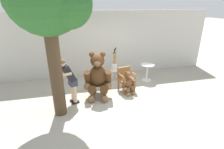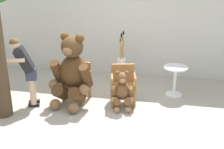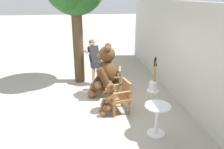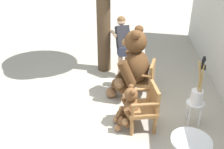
{
  "view_description": "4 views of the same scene",
  "coord_description": "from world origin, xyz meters",
  "px_view_note": "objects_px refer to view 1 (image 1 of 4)",
  "views": [
    {
      "loc": [
        -1.34,
        -5.16,
        3.08
      ],
      "look_at": [
        -0.13,
        -0.0,
        0.9
      ],
      "focal_mm": 28.0,
      "sensor_mm": 36.0,
      "label": 1
    },
    {
      "loc": [
        1.48,
        -5.76,
        3.16
      ],
      "look_at": [
        0.35,
        0.16,
        0.81
      ],
      "focal_mm": 50.0,
      "sensor_mm": 36.0,
      "label": 2
    },
    {
      "loc": [
        5.62,
        -0.44,
        2.95
      ],
      "look_at": [
        -0.3,
        0.45,
        0.75
      ],
      "focal_mm": 35.0,
      "sensor_mm": 36.0,
      "label": 3
    },
    {
      "loc": [
        4.35,
        0.32,
        3.09
      ],
      "look_at": [
        -0.02,
        -0.11,
        0.79
      ],
      "focal_mm": 40.0,
      "sensor_mm": 36.0,
      "label": 4
    }
  ],
  "objects_px": {
    "wooden_chair_left": "(98,81)",
    "round_side_table": "(147,71)",
    "teddy_bear_large": "(98,76)",
    "teddy_bear_small": "(129,82)",
    "person_visitor": "(69,78)",
    "patio_tree": "(50,0)",
    "wooden_chair_right": "(126,78)",
    "brush_bucket": "(114,65)",
    "white_stool": "(114,72)"
  },
  "relations": [
    {
      "from": "wooden_chair_left",
      "to": "round_side_table",
      "type": "height_order",
      "value": "wooden_chair_left"
    },
    {
      "from": "white_stool",
      "to": "wooden_chair_right",
      "type": "bearing_deg",
      "value": -78.25
    },
    {
      "from": "wooden_chair_left",
      "to": "wooden_chair_right",
      "type": "height_order",
      "value": "same"
    },
    {
      "from": "wooden_chair_left",
      "to": "person_visitor",
      "type": "distance_m",
      "value": 1.2
    },
    {
      "from": "teddy_bear_large",
      "to": "patio_tree",
      "type": "distance_m",
      "value": 2.77
    },
    {
      "from": "teddy_bear_small",
      "to": "patio_tree",
      "type": "relative_size",
      "value": 0.2
    },
    {
      "from": "teddy_bear_large",
      "to": "round_side_table",
      "type": "bearing_deg",
      "value": 21.33
    },
    {
      "from": "person_visitor",
      "to": "brush_bucket",
      "type": "height_order",
      "value": "person_visitor"
    },
    {
      "from": "wooden_chair_right",
      "to": "round_side_table",
      "type": "height_order",
      "value": "wooden_chair_right"
    },
    {
      "from": "patio_tree",
      "to": "teddy_bear_small",
      "type": "bearing_deg",
      "value": 19.51
    },
    {
      "from": "teddy_bear_small",
      "to": "person_visitor",
      "type": "bearing_deg",
      "value": -173.15
    },
    {
      "from": "wooden_chair_right",
      "to": "teddy_bear_large",
      "type": "distance_m",
      "value": 1.16
    },
    {
      "from": "brush_bucket",
      "to": "white_stool",
      "type": "bearing_deg",
      "value": -131.82
    },
    {
      "from": "teddy_bear_small",
      "to": "wooden_chair_left",
      "type": "bearing_deg",
      "value": 165.14
    },
    {
      "from": "wooden_chair_right",
      "to": "white_stool",
      "type": "xyz_separation_m",
      "value": [
        -0.2,
        0.95,
        -0.11
      ]
    },
    {
      "from": "person_visitor",
      "to": "round_side_table",
      "type": "bearing_deg",
      "value": 19.7
    },
    {
      "from": "white_stool",
      "to": "brush_bucket",
      "type": "xyz_separation_m",
      "value": [
        0.0,
        0.0,
        0.31
      ]
    },
    {
      "from": "wooden_chair_left",
      "to": "patio_tree",
      "type": "height_order",
      "value": "patio_tree"
    },
    {
      "from": "round_side_table",
      "to": "brush_bucket",
      "type": "bearing_deg",
      "value": 165.2
    },
    {
      "from": "wooden_chair_left",
      "to": "patio_tree",
      "type": "relative_size",
      "value": 0.2
    },
    {
      "from": "wooden_chair_right",
      "to": "teddy_bear_small",
      "type": "bearing_deg",
      "value": -85.52
    },
    {
      "from": "teddy_bear_large",
      "to": "round_side_table",
      "type": "xyz_separation_m",
      "value": [
        2.22,
        0.87,
        -0.34
      ]
    },
    {
      "from": "patio_tree",
      "to": "brush_bucket",
      "type": "bearing_deg",
      "value": 44.68
    },
    {
      "from": "wooden_chair_right",
      "to": "brush_bucket",
      "type": "bearing_deg",
      "value": 101.65
    },
    {
      "from": "wooden_chair_right",
      "to": "patio_tree",
      "type": "bearing_deg",
      "value": -154.19
    },
    {
      "from": "white_stool",
      "to": "patio_tree",
      "type": "xyz_separation_m",
      "value": [
        -2.07,
        -2.05,
        2.79
      ]
    },
    {
      "from": "person_visitor",
      "to": "teddy_bear_small",
      "type": "bearing_deg",
      "value": 6.85
    },
    {
      "from": "teddy_bear_large",
      "to": "wooden_chair_left",
      "type": "bearing_deg",
      "value": 83.97
    },
    {
      "from": "brush_bucket",
      "to": "patio_tree",
      "type": "xyz_separation_m",
      "value": [
        -2.07,
        -2.05,
        2.48
      ]
    },
    {
      "from": "wooden_chair_right",
      "to": "teddy_bear_small",
      "type": "relative_size",
      "value": 1.01
    },
    {
      "from": "wooden_chair_left",
      "to": "teddy_bear_small",
      "type": "relative_size",
      "value": 1.01
    },
    {
      "from": "wooden_chair_left",
      "to": "teddy_bear_large",
      "type": "distance_m",
      "value": 0.42
    },
    {
      "from": "wooden_chair_left",
      "to": "wooden_chair_right",
      "type": "bearing_deg",
      "value": -0.01
    },
    {
      "from": "person_visitor",
      "to": "patio_tree",
      "type": "height_order",
      "value": "patio_tree"
    },
    {
      "from": "teddy_bear_large",
      "to": "teddy_bear_small",
      "type": "xyz_separation_m",
      "value": [
        1.1,
        -0.02,
        -0.37
      ]
    },
    {
      "from": "white_stool",
      "to": "person_visitor",
      "type": "bearing_deg",
      "value": -141.01
    },
    {
      "from": "teddy_bear_small",
      "to": "round_side_table",
      "type": "relative_size",
      "value": 1.19
    },
    {
      "from": "wooden_chair_left",
      "to": "white_stool",
      "type": "height_order",
      "value": "wooden_chair_left"
    },
    {
      "from": "person_visitor",
      "to": "white_stool",
      "type": "distance_m",
      "value": 2.42
    },
    {
      "from": "brush_bucket",
      "to": "round_side_table",
      "type": "bearing_deg",
      "value": -14.8
    },
    {
      "from": "teddy_bear_large",
      "to": "patio_tree",
      "type": "bearing_deg",
      "value": -144.93
    },
    {
      "from": "teddy_bear_large",
      "to": "brush_bucket",
      "type": "relative_size",
      "value": 1.67
    },
    {
      "from": "teddy_bear_large",
      "to": "teddy_bear_small",
      "type": "bearing_deg",
      "value": -1.06
    },
    {
      "from": "teddy_bear_large",
      "to": "person_visitor",
      "type": "height_order",
      "value": "teddy_bear_large"
    },
    {
      "from": "brush_bucket",
      "to": "wooden_chair_left",
      "type": "bearing_deg",
      "value": -132.05
    },
    {
      "from": "brush_bucket",
      "to": "round_side_table",
      "type": "xyz_separation_m",
      "value": [
        1.33,
        -0.35,
        -0.22
      ]
    },
    {
      "from": "teddy_bear_large",
      "to": "person_visitor",
      "type": "xyz_separation_m",
      "value": [
        -0.95,
        -0.27,
        0.13
      ]
    },
    {
      "from": "teddy_bear_small",
      "to": "round_side_table",
      "type": "height_order",
      "value": "teddy_bear_small"
    },
    {
      "from": "brush_bucket",
      "to": "patio_tree",
      "type": "height_order",
      "value": "patio_tree"
    },
    {
      "from": "wooden_chair_left",
      "to": "round_side_table",
      "type": "bearing_deg",
      "value": 15.33
    }
  ]
}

